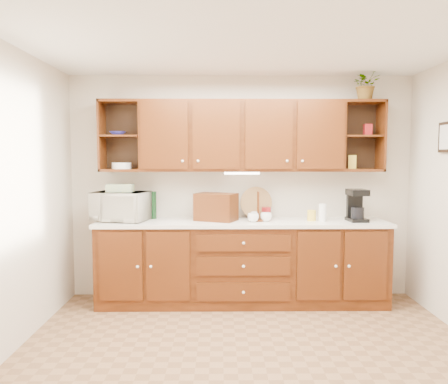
{
  "coord_description": "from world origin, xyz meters",
  "views": [
    {
      "loc": [
        -0.25,
        -3.41,
        1.66
      ],
      "look_at": [
        -0.21,
        1.15,
        1.29
      ],
      "focal_mm": 35.0,
      "sensor_mm": 36.0,
      "label": 1
    }
  ],
  "objects_px": {
    "microwave": "(121,206)",
    "bread_box": "(216,207)",
    "coffee_maker": "(356,206)",
    "potted_plant": "(366,85)"
  },
  "relations": [
    {
      "from": "microwave",
      "to": "bread_box",
      "type": "height_order",
      "value": "microwave"
    },
    {
      "from": "coffee_maker",
      "to": "potted_plant",
      "type": "height_order",
      "value": "potted_plant"
    },
    {
      "from": "bread_box",
      "to": "coffee_maker",
      "type": "distance_m",
      "value": 1.57
    },
    {
      "from": "bread_box",
      "to": "microwave",
      "type": "bearing_deg",
      "value": -156.65
    },
    {
      "from": "microwave",
      "to": "coffee_maker",
      "type": "height_order",
      "value": "coffee_maker"
    },
    {
      "from": "bread_box",
      "to": "potted_plant",
      "type": "bearing_deg",
      "value": 26.42
    },
    {
      "from": "potted_plant",
      "to": "bread_box",
      "type": "bearing_deg",
      "value": -177.17
    },
    {
      "from": "coffee_maker",
      "to": "potted_plant",
      "type": "bearing_deg",
      "value": 45.64
    },
    {
      "from": "bread_box",
      "to": "potted_plant",
      "type": "xyz_separation_m",
      "value": [
        1.68,
        0.08,
        1.37
      ]
    },
    {
      "from": "microwave",
      "to": "coffee_maker",
      "type": "distance_m",
      "value": 2.64
    }
  ]
}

